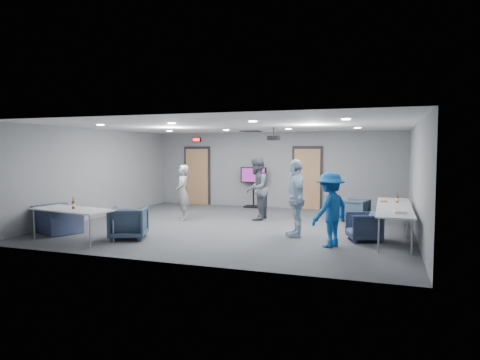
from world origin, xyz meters
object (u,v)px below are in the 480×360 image
(chair_front_a, at_px, (129,223))
(table_right_a, at_px, (393,203))
(tv_stand, at_px, (253,185))
(chair_front_b, at_px, (57,219))
(chair_right_b, at_px, (364,227))
(person_c, at_px, (296,198))
(person_b, at_px, (257,189))
(person_d, at_px, (330,210))
(table_right_b, at_px, (395,214))
(chair_right_a, at_px, (355,210))
(bottle_right, at_px, (397,199))
(bottle_front, at_px, (73,205))
(table_front_left, at_px, (73,211))
(person_a, at_px, (183,192))
(projector, at_px, (274,138))

(chair_front_a, distance_m, table_right_a, 6.67)
(table_right_a, relative_size, tv_stand, 1.31)
(table_right_a, bearing_deg, chair_front_a, 118.93)
(chair_front_b, bearing_deg, chair_right_b, -142.10)
(person_c, distance_m, chair_front_b, 5.90)
(person_b, bearing_deg, tv_stand, -161.66)
(person_d, height_order, tv_stand, person_d)
(person_c, height_order, table_right_b, person_c)
(person_d, height_order, chair_right_b, person_d)
(chair_front_a, height_order, table_right_b, chair_front_a)
(person_d, bearing_deg, chair_right_a, -153.44)
(chair_right_b, relative_size, chair_front_a, 0.86)
(bottle_right, bearing_deg, person_d, -121.18)
(table_right_b, bearing_deg, chair_front_a, 102.77)
(person_b, xyz_separation_m, chair_right_a, (2.76, 0.66, -0.60))
(chair_right_b, bearing_deg, bottle_front, -90.40)
(table_right_a, height_order, table_front_left, same)
(person_b, distance_m, person_d, 3.83)
(table_front_left, relative_size, bottle_front, 7.95)
(person_b, bearing_deg, chair_right_a, 102.55)
(table_right_a, bearing_deg, person_d, 152.95)
(chair_front_a, relative_size, bottle_right, 3.21)
(person_a, distance_m, chair_front_a, 2.88)
(person_d, bearing_deg, table_front_left, -46.34)
(table_front_left, xyz_separation_m, tv_stand, (2.20, 6.75, 0.13))
(person_b, distance_m, tv_stand, 2.73)
(table_right_a, height_order, projector, projector)
(person_d, xyz_separation_m, table_right_b, (1.30, 0.65, -0.11))
(person_c, height_order, tv_stand, person_c)
(chair_right_b, height_order, chair_front_a, chair_front_a)
(person_c, distance_m, table_right_a, 2.80)
(person_b, distance_m, person_c, 2.58)
(person_c, relative_size, bottle_right, 7.21)
(person_b, relative_size, table_front_left, 0.89)
(table_right_b, distance_m, tv_stand, 6.73)
(person_b, height_order, table_right_a, person_b)
(person_c, xyz_separation_m, bottle_front, (-4.64, -2.14, -0.09))
(chair_right_b, height_order, bottle_front, bottle_front)
(person_a, relative_size, table_front_left, 0.78)
(person_c, height_order, table_right_a, person_c)
(bottle_front, bearing_deg, person_b, 53.75)
(chair_front_b, relative_size, bottle_front, 4.04)
(person_d, height_order, chair_right_a, person_d)
(table_front_left, height_order, projector, projector)
(person_a, relative_size, person_d, 1.02)
(person_b, relative_size, chair_right_b, 2.61)
(table_front_left, xyz_separation_m, bottle_right, (6.98, 3.56, 0.13))
(projector, bearing_deg, person_c, -60.53)
(person_b, height_order, bottle_right, person_b)
(person_d, height_order, bottle_right, person_d)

